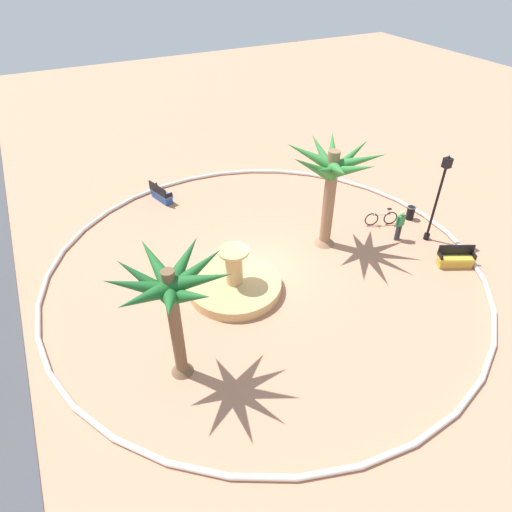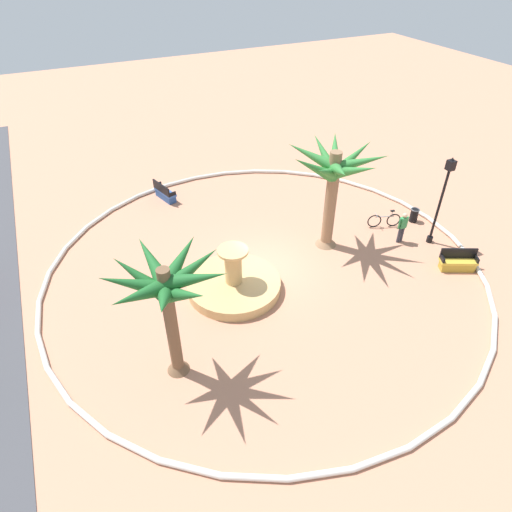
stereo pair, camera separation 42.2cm
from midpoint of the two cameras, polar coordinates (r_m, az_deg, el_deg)
name	(u,v)px [view 1 (the left image)]	position (r m, az deg, el deg)	size (l,w,h in m)	color
ground_plane	(265,268)	(19.94, 0.50, -1.53)	(80.00, 80.00, 0.00)	tan
plaza_curb	(265,266)	(19.88, 0.50, -1.30)	(19.27, 19.27, 0.20)	silver
fountain	(235,284)	(18.64, -3.42, -3.64)	(3.93, 3.93, 2.08)	tan
palm_tree_near_fountain	(171,291)	(13.43, -11.84, -4.46)	(3.87, 3.86, 4.73)	brown
palm_tree_by_curb	(332,173)	(19.78, 9.17, 10.50)	(4.32, 4.26, 5.02)	#8E6B4C
bench_east	(455,259)	(21.70, 23.78, -0.41)	(1.15, 1.66, 1.00)	gold
bench_west	(161,195)	(25.41, -12.59, 7.70)	(1.68, 0.91, 1.00)	#335BA8
lamppost	(439,192)	(21.97, 21.99, 7.60)	(0.32, 0.32, 4.42)	black
trash_bin	(410,213)	(24.40, 18.81, 5.32)	(0.46, 0.46, 0.73)	black
bicycle_red_frame	(381,218)	(23.47, 15.33, 4.71)	(0.69, 1.64, 0.94)	black
person_cyclist_helmet	(400,224)	(22.27, 17.53, 3.96)	(0.22, 0.53, 1.61)	#33333D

